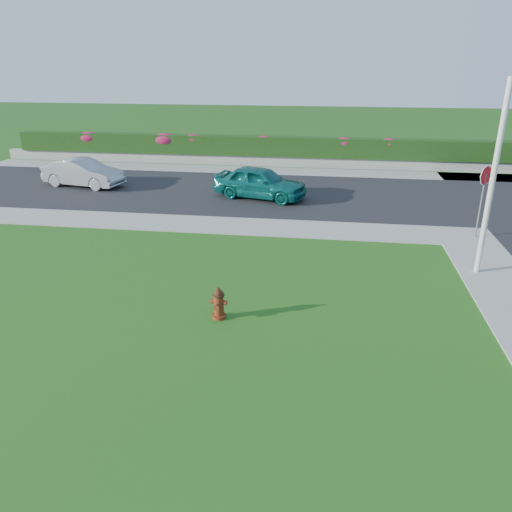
% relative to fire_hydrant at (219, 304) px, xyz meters
% --- Properties ---
extents(ground, '(120.00, 120.00, 0.00)m').
position_rel_fire_hydrant_xyz_m(ground, '(0.52, -1.87, -0.39)').
color(ground, black).
rests_on(ground, ground).
extents(street_far, '(26.00, 8.00, 0.04)m').
position_rel_fire_hydrant_xyz_m(street_far, '(-4.48, 12.13, -0.37)').
color(street_far, black).
rests_on(street_far, ground).
extents(sidewalk_far, '(24.00, 2.00, 0.04)m').
position_rel_fire_hydrant_xyz_m(sidewalk_far, '(-5.48, 7.13, -0.37)').
color(sidewalk_far, gray).
rests_on(sidewalk_far, ground).
extents(curb_corner, '(2.00, 2.00, 0.04)m').
position_rel_fire_hydrant_xyz_m(curb_corner, '(7.52, 7.13, -0.37)').
color(curb_corner, gray).
rests_on(curb_corner, ground).
extents(sidewalk_beyond, '(34.00, 2.00, 0.04)m').
position_rel_fire_hydrant_xyz_m(sidewalk_beyond, '(-0.48, 17.13, -0.37)').
color(sidewalk_beyond, gray).
rests_on(sidewalk_beyond, ground).
extents(retaining_wall, '(34.00, 0.40, 0.60)m').
position_rel_fire_hydrant_xyz_m(retaining_wall, '(-0.48, 18.63, -0.09)').
color(retaining_wall, gray).
rests_on(retaining_wall, ground).
extents(hedge, '(32.00, 0.90, 1.10)m').
position_rel_fire_hydrant_xyz_m(hedge, '(-0.48, 18.73, 0.76)').
color(hedge, black).
rests_on(hedge, retaining_wall).
extents(fire_hydrant, '(0.42, 0.40, 0.82)m').
position_rel_fire_hydrant_xyz_m(fire_hydrant, '(0.00, 0.00, 0.00)').
color(fire_hydrant, '#4B1C0B').
rests_on(fire_hydrant, ground).
extents(sedan_teal, '(4.50, 2.78, 1.43)m').
position_rel_fire_hydrant_xyz_m(sedan_teal, '(-0.51, 11.25, 0.37)').
color(sedan_teal, '#0B5A56').
rests_on(sedan_teal, street_far).
extents(sedan_silver, '(4.25, 2.20, 1.34)m').
position_rel_fire_hydrant_xyz_m(sedan_silver, '(-9.47, 12.21, 0.32)').
color(sedan_silver, '#9C9FA3').
rests_on(sedan_silver, street_far).
extents(utility_pole, '(0.16, 0.16, 5.56)m').
position_rel_fire_hydrant_xyz_m(utility_pole, '(7.06, 3.85, 2.39)').
color(utility_pole, silver).
rests_on(utility_pole, ground).
extents(stop_sign, '(0.51, 0.52, 2.61)m').
position_rel_fire_hydrant_xyz_m(stop_sign, '(7.84, 7.11, 1.55)').
color(stop_sign, slate).
rests_on(stop_sign, ground).
extents(flower_clump_a, '(1.35, 0.87, 0.67)m').
position_rel_fire_hydrant_xyz_m(flower_clump_a, '(-12.14, 18.63, 1.04)').
color(flower_clump_a, '#B51F43').
rests_on(flower_clump_a, hedge).
extents(flower_clump_b, '(1.46, 0.94, 0.73)m').
position_rel_fire_hydrant_xyz_m(flower_clump_b, '(-7.31, 18.63, 1.02)').
color(flower_clump_b, '#B51F43').
rests_on(flower_clump_b, hedge).
extents(flower_clump_c, '(1.13, 0.73, 0.57)m').
position_rel_fire_hydrant_xyz_m(flower_clump_c, '(-5.57, 18.63, 1.09)').
color(flower_clump_c, '#B51F43').
rests_on(flower_clump_c, hedge).
extents(flower_clump_d, '(1.03, 0.66, 0.52)m').
position_rel_fire_hydrant_xyz_m(flower_clump_d, '(-1.29, 18.63, 1.11)').
color(flower_clump_d, '#B51F43').
rests_on(flower_clump_d, hedge).
extents(flower_clump_e, '(1.16, 0.74, 0.58)m').
position_rel_fire_hydrant_xyz_m(flower_clump_e, '(3.34, 18.63, 1.08)').
color(flower_clump_e, '#B51F43').
rests_on(flower_clump_e, hedge).
extents(flower_clump_f, '(1.11, 0.72, 0.56)m').
position_rel_fire_hydrant_xyz_m(flower_clump_f, '(5.80, 18.63, 1.09)').
color(flower_clump_f, '#B51F43').
rests_on(flower_clump_f, hedge).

